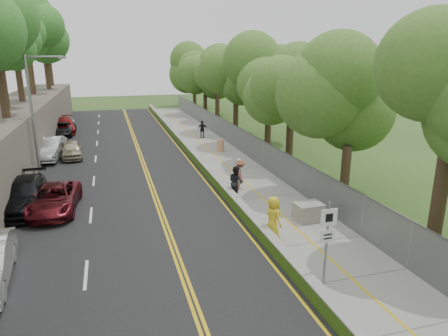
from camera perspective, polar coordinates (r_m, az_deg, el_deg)
ground at (r=17.30m, az=5.90°, el=-11.61°), size 140.00×140.00×0.00m
road at (r=30.25m, az=-14.58°, el=0.11°), size 11.20×66.00×0.04m
sidewalk at (r=31.40m, az=0.05°, el=1.22°), size 4.20×66.00×0.05m
jersey_barrier at (r=30.80m, az=-4.07°, el=1.41°), size 0.42×66.00×0.60m
chainlink_fence at (r=31.81m, az=3.69°, el=3.18°), size 0.04×66.00×2.00m
trees_fenceside at (r=31.93m, az=7.98°, el=13.98°), size 7.00×66.00×14.00m
streetlight at (r=28.74m, az=-25.36°, el=7.72°), size 2.52×0.22×8.00m
signpost at (r=14.46m, az=14.55°, el=-9.17°), size 0.62×0.09×3.10m
construction_barrel at (r=33.99m, az=-0.53°, el=3.25°), size 0.60×0.60×0.99m
concrete_block at (r=20.25m, az=11.99°, el=-6.15°), size 1.39×1.09×0.88m
car_2 at (r=22.70m, az=-23.09°, el=-4.05°), size 2.60×5.07×1.37m
car_3 at (r=23.65m, az=-26.76°, el=-3.45°), size 2.33×5.49×1.58m
car_4 at (r=33.97m, az=-20.96°, el=2.46°), size 1.90×4.03×1.33m
car_5 at (r=34.24m, az=-23.64°, el=2.56°), size 2.26×5.20×1.66m
car_6 at (r=43.82m, az=-22.12°, el=5.16°), size 2.51×4.93×1.34m
car_7 at (r=45.46m, az=-21.94°, el=5.68°), size 2.72×5.62×1.57m
car_8 at (r=47.34m, az=-21.72°, el=5.92°), size 1.90×4.04×1.33m
painter_0 at (r=17.98m, az=7.03°, el=-6.99°), size 0.80×1.05×1.92m
painter_1 at (r=24.22m, az=2.28°, el=-0.83°), size 0.55×0.76×1.92m
painter_2 at (r=22.76m, az=1.70°, el=-1.99°), size 0.95×1.08×1.87m
painter_3 at (r=24.18m, az=2.32°, el=-0.90°), size 0.84×1.29×1.89m
person_far at (r=39.42m, az=-3.11°, el=5.53°), size 1.10×0.75×1.73m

